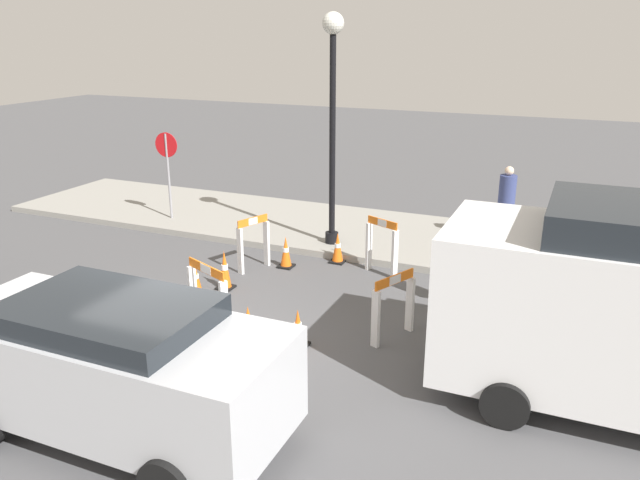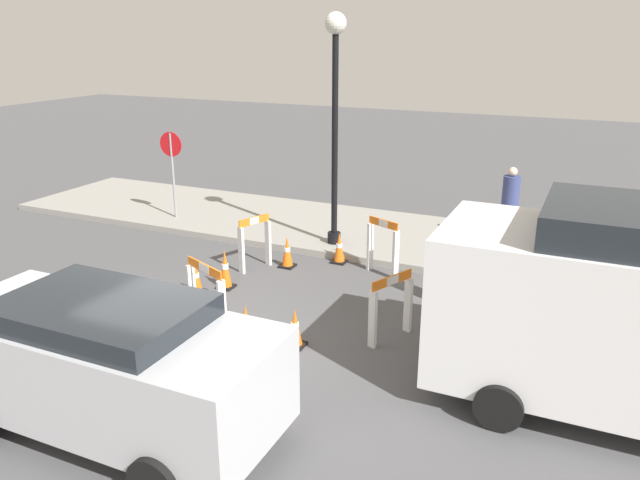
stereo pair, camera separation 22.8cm
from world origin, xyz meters
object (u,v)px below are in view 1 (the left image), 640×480
Objects in this scene: streetlamp_post at (333,99)px; stop_sign at (167,161)px; person_worker at (469,261)px; parked_car_1 at (114,361)px; person_pedestrian at (506,202)px.

stop_sign is (-4.40, 0.18, -1.67)m from streetlamp_post.
streetlamp_post is 4.71m from stop_sign.
person_worker is at bearing -30.67° from streetlamp_post.
person_worker is at bearing 58.82° from parked_car_1.
person_worker is 3.52m from person_pedestrian.
parked_car_1 is at bearing 118.79° from stop_sign.
streetlamp_post reaches higher than person_worker.
person_pedestrian is (7.85, 1.36, -0.52)m from stop_sign.
parked_car_1 is at bearing -88.35° from streetlamp_post.
stop_sign reaches higher than parked_car_1.
streetlamp_post is at bearing 91.65° from parked_car_1.
person_pedestrian is at bearing -108.63° from person_worker.
person_pedestrian is at bearing 69.49° from parked_car_1.
person_pedestrian is (3.45, 1.54, -2.20)m from streetlamp_post.
parked_car_1 reaches higher than person_worker.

